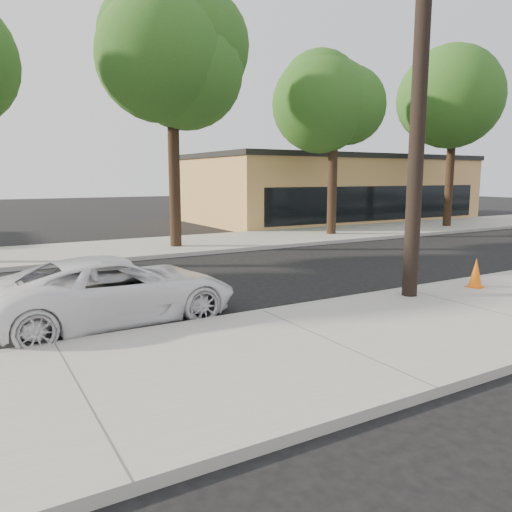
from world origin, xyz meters
The scene contains 11 objects.
ground centered at (0.00, 0.00, 0.00)m, with size 120.00×120.00×0.00m, color black.
near_sidewalk centered at (0.00, -4.30, 0.07)m, with size 90.00×4.40×0.15m, color gray.
far_sidewalk centered at (0.00, 8.50, 0.07)m, with size 90.00×5.00×0.15m, color gray.
curb_near centered at (0.00, -2.10, 0.07)m, with size 90.00×0.12×0.16m, color #9E9B93.
building_main centered at (16.00, 16.00, 2.00)m, with size 18.00×10.00×4.00m, color tan.
utility_pole centered at (3.60, -2.70, 4.70)m, with size 1.40×0.34×9.00m.
tree_c centered at (2.22, 7.64, 6.91)m, with size 4.96×4.80×9.55m.
tree_d centered at (10.20, 7.95, 6.37)m, with size 4.50×4.35×8.75m.
tree_e centered at (18.21, 7.74, 6.70)m, with size 4.80×4.65×9.25m.
police_cruiser centered at (-2.66, -0.97, 0.66)m, with size 2.20×4.76×1.32m, color white.
traffic_cone centered at (5.67, -2.91, 0.50)m, with size 0.45×0.45×0.72m.
Camera 1 is at (-5.11, -10.58, 2.86)m, focal length 35.00 mm.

